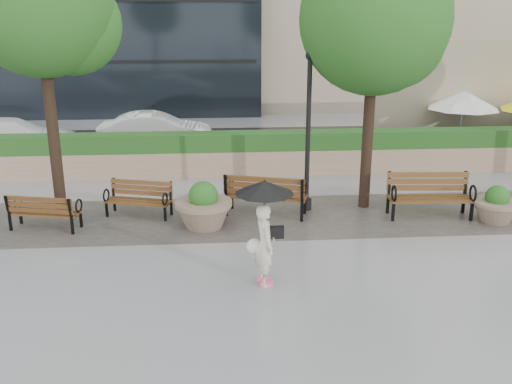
{
  "coord_description": "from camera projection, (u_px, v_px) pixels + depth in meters",
  "views": [
    {
      "loc": [
        -1.35,
        -10.45,
        4.99
      ],
      "look_at": [
        -0.43,
        1.66,
        1.1
      ],
      "focal_mm": 40.0,
      "sensor_mm": 36.0,
      "label": 1
    }
  ],
  "objects": [
    {
      "name": "car_left",
      "position": [
        13.0,
        137.0,
        20.26
      ],
      "size": [
        4.95,
        2.88,
        1.35
      ],
      "primitive_type": "imported",
      "rotation": [
        0.0,
        0.0,
        1.8
      ],
      "color": "white",
      "rests_on": "ground"
    },
    {
      "name": "cafe_wall",
      "position": [
        506.0,
        95.0,
        21.12
      ],
      "size": [
        10.0,
        0.6,
        4.0
      ],
      "primitive_type": "cube",
      "color": "tan",
      "rests_on": "ground"
    },
    {
      "name": "patio_umb_white",
      "position": [
        464.0,
        101.0,
        19.77
      ],
      "size": [
        2.5,
        2.5,
        2.3
      ],
      "color": "black",
      "rests_on": "ground"
    },
    {
      "name": "asphalt_street",
      "position": [
        249.0,
        145.0,
        21.99
      ],
      "size": [
        40.0,
        7.0,
        0.0
      ],
      "primitive_type": "cube",
      "color": "black",
      "rests_on": "ground"
    },
    {
      "name": "bench_1",
      "position": [
        139.0,
        206.0,
        14.39
      ],
      "size": [
        1.74,
        1.07,
        0.88
      ],
      "rotation": [
        0.0,
        0.0,
        -0.28
      ],
      "color": "brown",
      "rests_on": "ground"
    },
    {
      "name": "car_right",
      "position": [
        156.0,
        131.0,
        21.18
      ],
      "size": [
        4.21,
        1.54,
        1.38
      ],
      "primitive_type": "imported",
      "rotation": [
        0.0,
        0.0,
        1.59
      ],
      "color": "white",
      "rests_on": "ground"
    },
    {
      "name": "planter_left",
      "position": [
        204.0,
        210.0,
        13.58
      ],
      "size": [
        1.37,
        1.37,
        1.15
      ],
      "color": "#7F6B56",
      "rests_on": "ground"
    },
    {
      "name": "bench_0",
      "position": [
        45.0,
        219.0,
        13.51
      ],
      "size": [
        1.74,
        1.0,
        0.88
      ],
      "rotation": [
        0.0,
        0.0,
        2.91
      ],
      "color": "brown",
      "rests_on": "ground"
    },
    {
      "name": "cobble_strip",
      "position": [
        269.0,
        217.0,
        14.39
      ],
      "size": [
        28.0,
        3.2,
        0.01
      ],
      "primitive_type": "cube",
      "color": "#383330",
      "rests_on": "ground"
    },
    {
      "name": "tree_1",
      "position": [
        380.0,
        24.0,
        13.83
      ],
      "size": [
        3.73,
        3.68,
        6.63
      ],
      "color": "black",
      "rests_on": "ground"
    },
    {
      "name": "hedge_wall",
      "position": [
        257.0,
        154.0,
        17.99
      ],
      "size": [
        24.0,
        0.8,
        1.35
      ],
      "color": "tan",
      "rests_on": "ground"
    },
    {
      "name": "tree_0",
      "position": [
        47.0,
        9.0,
        12.98
      ],
      "size": [
        3.47,
        3.37,
        6.84
      ],
      "color": "black",
      "rests_on": "ground"
    },
    {
      "name": "pedestrian",
      "position": [
        264.0,
        222.0,
        10.55
      ],
      "size": [
        1.1,
        1.1,
        2.02
      ],
      "rotation": [
        0.0,
        0.0,
        1.75
      ],
      "color": "beige",
      "rests_on": "ground"
    },
    {
      "name": "planter_right",
      "position": [
        496.0,
        208.0,
        13.97
      ],
      "size": [
        1.11,
        1.11,
        0.93
      ],
      "color": "#7F6B56",
      "rests_on": "ground"
    },
    {
      "name": "ground",
      "position": [
        283.0,
        268.0,
        11.55
      ],
      "size": [
        100.0,
        100.0,
        0.0
      ],
      "primitive_type": "plane",
      "color": "gray",
      "rests_on": "ground"
    },
    {
      "name": "lamppost",
      "position": [
        308.0,
        143.0,
        14.39
      ],
      "size": [
        0.28,
        0.28,
        4.06
      ],
      "color": "black",
      "rests_on": "ground"
    },
    {
      "name": "bench_3",
      "position": [
        429.0,
        205.0,
        14.29
      ],
      "size": [
        2.1,
        0.95,
        1.1
      ],
      "rotation": [
        0.0,
        0.0,
        -0.07
      ],
      "color": "brown",
      "rests_on": "ground"
    },
    {
      "name": "bench_2",
      "position": [
        266.0,
        203.0,
        14.43
      ],
      "size": [
        2.16,
        1.35,
        1.09
      ],
      "rotation": [
        0.0,
        0.0,
        2.85
      ],
      "color": "brown",
      "rests_on": "ground"
    }
  ]
}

